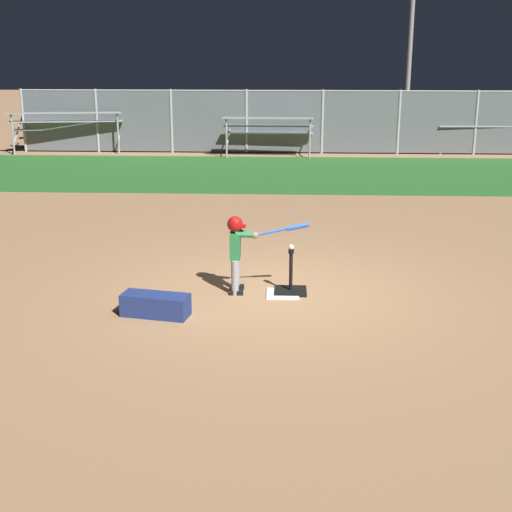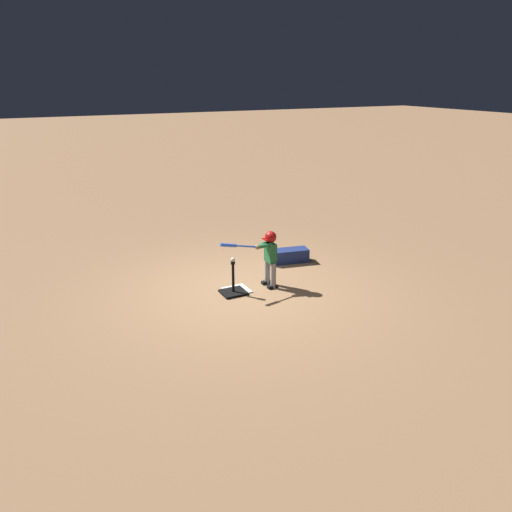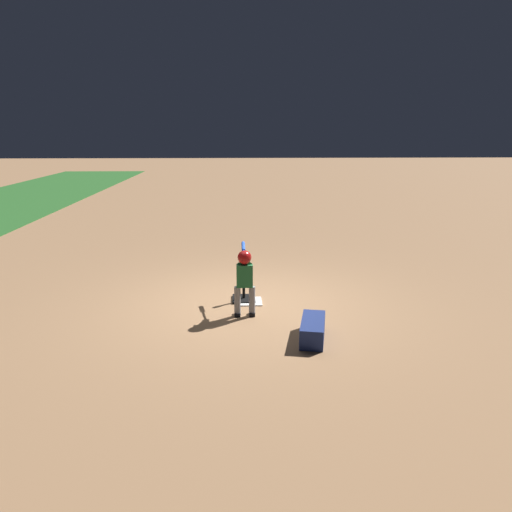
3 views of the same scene
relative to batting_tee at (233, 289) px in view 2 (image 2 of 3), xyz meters
name	(u,v)px [view 2 (image 2 of 3)]	position (x,y,z in m)	size (l,w,h in m)	color
ground_plane	(242,290)	(-0.19, -0.07, -0.08)	(90.00, 90.00, 0.00)	#99704C
home_plate	(237,290)	(-0.11, -0.08, -0.07)	(0.44, 0.44, 0.02)	white
batting_tee	(233,289)	(0.00, 0.00, 0.00)	(0.44, 0.39, 0.61)	black
batter_child	(268,252)	(-0.71, -0.01, 0.59)	(1.10, 0.33, 1.06)	gray
baseball	(233,260)	(0.00, 0.00, 0.57)	(0.07, 0.07, 0.07)	white
equipment_bag	(288,256)	(-1.69, -0.95, 0.06)	(0.84, 0.32, 0.28)	navy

